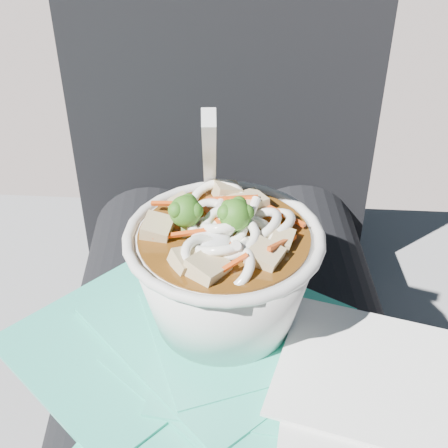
{
  "coord_description": "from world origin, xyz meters",
  "views": [
    {
      "loc": [
        -0.02,
        -0.39,
        0.98
      ],
      "look_at": [
        -0.01,
        -0.0,
        0.7
      ],
      "focal_mm": 50.0,
      "sensor_mm": 36.0,
      "label": 1
    }
  ],
  "objects_px": {
    "stone_ledge": "(226,436)",
    "plastic_bag": "(213,350)",
    "lap": "(231,380)",
    "udon_bowl": "(224,266)"
  },
  "relations": [
    {
      "from": "udon_bowl",
      "to": "plastic_bag",
      "type": "bearing_deg",
      "value": -106.61
    },
    {
      "from": "stone_ledge",
      "to": "plastic_bag",
      "type": "height_order",
      "value": "plastic_bag"
    },
    {
      "from": "stone_ledge",
      "to": "plastic_bag",
      "type": "bearing_deg",
      "value": -95.05
    },
    {
      "from": "stone_ledge",
      "to": "udon_bowl",
      "type": "xyz_separation_m",
      "value": [
        -0.01,
        -0.15,
        0.43
      ]
    },
    {
      "from": "stone_ledge",
      "to": "plastic_bag",
      "type": "distance_m",
      "value": 0.41
    },
    {
      "from": "stone_ledge",
      "to": "plastic_bag",
      "type": "relative_size",
      "value": 2.99
    },
    {
      "from": "lap",
      "to": "plastic_bag",
      "type": "xyz_separation_m",
      "value": [
        -0.02,
        -0.03,
        0.08
      ]
    },
    {
      "from": "stone_ledge",
      "to": "lap",
      "type": "height_order",
      "value": "lap"
    },
    {
      "from": "plastic_bag",
      "to": "stone_ledge",
      "type": "bearing_deg",
      "value": 84.95
    },
    {
      "from": "stone_ledge",
      "to": "udon_bowl",
      "type": "bearing_deg",
      "value": -92.47
    },
    {
      "from": "udon_bowl",
      "to": "stone_ledge",
      "type": "bearing_deg",
      "value": 87.53
    },
    {
      "from": "lap",
      "to": "udon_bowl",
      "type": "relative_size",
      "value": 2.46
    },
    {
      "from": "lap",
      "to": "plastic_bag",
      "type": "relative_size",
      "value": 1.44
    },
    {
      "from": "lap",
      "to": "stone_ledge",
      "type": "bearing_deg",
      "value": 90.0
    },
    {
      "from": "lap",
      "to": "plastic_bag",
      "type": "bearing_deg",
      "value": -115.93
    }
  ]
}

